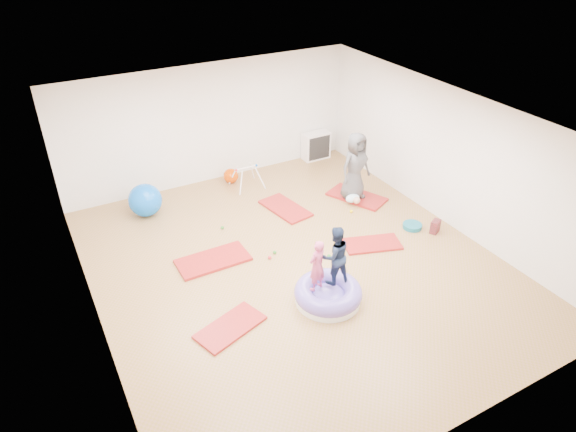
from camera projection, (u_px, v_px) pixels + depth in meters
room at (296, 199)px, 8.80m from camera, size 7.01×8.01×2.81m
gym_mat_front_left at (230, 327)px, 8.10m from camera, size 1.23×0.88×0.05m
gym_mat_mid_left at (213, 260)px, 9.61m from camera, size 1.34×0.68×0.06m
gym_mat_center_back at (285, 208)px, 11.24m from camera, size 0.81×1.30×0.05m
gym_mat_right at (372, 244)px, 10.07m from camera, size 1.22×0.87×0.05m
gym_mat_rear_right at (357, 197)px, 11.68m from camera, size 1.13×1.44×0.05m
inflatable_cushion at (328, 294)px, 8.60m from camera, size 1.15×1.15×0.36m
child_pink at (317, 263)px, 8.24m from camera, size 0.39×0.32×0.94m
child_navy at (335, 253)px, 8.37m from camera, size 0.56×0.45×1.07m
adult_caregiver at (355, 166)px, 11.22m from camera, size 0.81×0.58×1.54m
infant at (353, 199)px, 11.34m from camera, size 0.34×0.34×0.20m
ball_pit_balls at (300, 231)px, 10.44m from camera, size 3.06×1.96×0.07m
exercise_ball_blue at (145, 200)px, 10.88m from camera, size 0.71×0.71×0.71m
exercise_ball_orange at (231, 176)px, 12.24m from camera, size 0.35×0.35×0.35m
infant_play_gym at (247, 174)px, 11.94m from camera, size 0.69×0.65×0.53m
cube_shelf at (316, 146)px, 13.31m from camera, size 0.71×0.35×0.71m
balance_disc at (412, 226)px, 10.59m from camera, size 0.39×0.39×0.09m
backpack at (435, 227)px, 10.41m from camera, size 0.27×0.23×0.27m
yellow_toy at (243, 321)px, 8.23m from camera, size 0.19×0.19×0.03m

